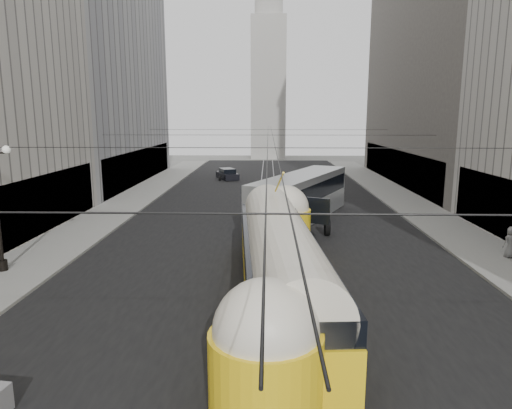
{
  "coord_description": "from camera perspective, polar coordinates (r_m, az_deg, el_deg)",
  "views": [
    {
      "loc": [
        0.04,
        -2.44,
        7.39
      ],
      "look_at": [
        -0.48,
        16.99,
        3.61
      ],
      "focal_mm": 32.0,
      "sensor_mm": 36.0,
      "label": 1
    }
  ],
  "objects": [
    {
      "name": "road",
      "position": [
        35.71,
        1.44,
        -0.96
      ],
      "size": [
        20.0,
        85.0,
        0.02
      ],
      "primitive_type": "cube",
      "color": "black",
      "rests_on": "ground"
    },
    {
      "name": "sidewalk_left",
      "position": [
        40.93,
        -15.59,
        0.29
      ],
      "size": [
        4.0,
        72.0,
        0.15
      ],
      "primitive_type": "cube",
      "color": "gray",
      "rests_on": "ground"
    },
    {
      "name": "sidewalk_right",
      "position": [
        40.91,
        18.51,
        0.11
      ],
      "size": [
        4.0,
        72.0,
        0.15
      ],
      "primitive_type": "cube",
      "color": "gray",
      "rests_on": "ground"
    },
    {
      "name": "rail_left",
      "position": [
        35.72,
        0.24,
        -0.95
      ],
      "size": [
        0.12,
        85.0,
        0.04
      ],
      "primitive_type": "cube",
      "color": "gray",
      "rests_on": "ground"
    },
    {
      "name": "rail_right",
      "position": [
        35.72,
        2.65,
        -0.96
      ],
      "size": [
        0.12,
        85.0,
        0.04
      ],
      "primitive_type": "cube",
      "color": "gray",
      "rests_on": "ground"
    },
    {
      "name": "building_left_far",
      "position": [
        54.71,
        -20.98,
        17.56
      ],
      "size": [
        12.6,
        28.6,
        28.6
      ],
      "color": "#999999",
      "rests_on": "ground"
    },
    {
      "name": "building_right_far",
      "position": [
        54.97,
        24.26,
        19.4
      ],
      "size": [
        12.6,
        32.6,
        32.6
      ],
      "color": "#514C47",
      "rests_on": "ground"
    },
    {
      "name": "distant_tower",
      "position": [
        82.78,
        1.57,
        16.23
      ],
      "size": [
        6.0,
        6.0,
        31.36
      ],
      "color": "#B2AFA8",
      "rests_on": "ground"
    },
    {
      "name": "catenary",
      "position": [
        33.96,
        1.69,
        8.44
      ],
      "size": [
        25.0,
        72.0,
        0.23
      ],
      "color": "black",
      "rests_on": "ground"
    },
    {
      "name": "streetcar",
      "position": [
        17.95,
        2.96,
        -7.0
      ],
      "size": [
        3.74,
        17.2,
        3.78
      ],
      "color": "yellow",
      "rests_on": "ground"
    },
    {
      "name": "city_bus",
      "position": [
        32.84,
        5.66,
        1.15
      ],
      "size": [
        7.93,
        13.46,
        3.3
      ],
      "color": "#A3A7A9",
      "rests_on": "ground"
    },
    {
      "name": "sedan_white_far",
      "position": [
        47.55,
        5.77,
        2.68
      ],
      "size": [
        2.44,
        4.23,
        1.25
      ],
      "color": "white",
      "rests_on": "ground"
    },
    {
      "name": "sedan_dark_far",
      "position": [
        54.5,
        -3.61,
        3.79
      ],
      "size": [
        3.12,
        4.41,
        1.29
      ],
      "color": "black",
      "rests_on": "ground"
    },
    {
      "name": "pedestrian_sidewalk_right",
      "position": [
        27.15,
        29.25,
        -4.12
      ],
      "size": [
        0.9,
        0.67,
        1.64
      ],
      "primitive_type": "imported",
      "rotation": [
        0.0,
        0.0,
        3.39
      ],
      "color": "slate",
      "rests_on": "sidewalk_right"
    }
  ]
}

